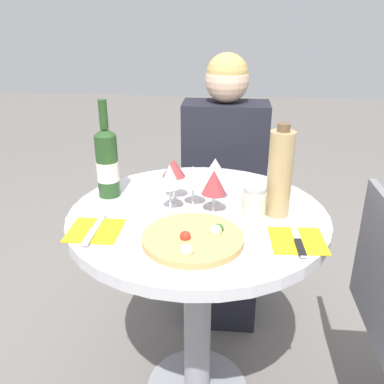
{
  "coord_description": "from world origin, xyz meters",
  "views": [
    {
      "loc": [
        0.09,
        -1.22,
        1.38
      ],
      "look_at": [
        -0.01,
        -0.07,
        0.88
      ],
      "focal_mm": 40.0,
      "sensor_mm": 36.0,
      "label": 1
    }
  ],
  "objects_px": {
    "seated_diner": "(223,204)",
    "pizza_large": "(193,238)",
    "wine_bottle": "(107,162)",
    "chair_behind_diner": "(223,211)",
    "tall_carafe": "(280,173)",
    "dining_table": "(198,257)"
  },
  "relations": [
    {
      "from": "chair_behind_diner",
      "to": "tall_carafe",
      "type": "xyz_separation_m",
      "value": [
        0.17,
        -0.7,
        0.48
      ]
    },
    {
      "from": "pizza_large",
      "to": "wine_bottle",
      "type": "xyz_separation_m",
      "value": [
        -0.32,
        0.3,
        0.11
      ]
    },
    {
      "from": "dining_table",
      "to": "wine_bottle",
      "type": "xyz_separation_m",
      "value": [
        -0.32,
        0.1,
        0.29
      ]
    },
    {
      "from": "dining_table",
      "to": "seated_diner",
      "type": "relative_size",
      "value": 0.69
    },
    {
      "from": "wine_bottle",
      "to": "tall_carafe",
      "type": "bearing_deg",
      "value": -9.58
    },
    {
      "from": "chair_behind_diner",
      "to": "dining_table",
      "type": "bearing_deg",
      "value": 84.11
    },
    {
      "from": "dining_table",
      "to": "pizza_large",
      "type": "xyz_separation_m",
      "value": [
        0.0,
        -0.19,
        0.18
      ]
    },
    {
      "from": "chair_behind_diner",
      "to": "tall_carafe",
      "type": "distance_m",
      "value": 0.87
    },
    {
      "from": "wine_bottle",
      "to": "dining_table",
      "type": "bearing_deg",
      "value": -18.35
    },
    {
      "from": "seated_diner",
      "to": "tall_carafe",
      "type": "relative_size",
      "value": 4.14
    },
    {
      "from": "chair_behind_diner",
      "to": "pizza_large",
      "type": "xyz_separation_m",
      "value": [
        -0.07,
        -0.9,
        0.35
      ]
    },
    {
      "from": "chair_behind_diner",
      "to": "seated_diner",
      "type": "relative_size",
      "value": 0.72
    },
    {
      "from": "dining_table",
      "to": "seated_diner",
      "type": "xyz_separation_m",
      "value": [
        0.07,
        0.58,
        -0.07
      ]
    },
    {
      "from": "seated_diner",
      "to": "wine_bottle",
      "type": "distance_m",
      "value": 0.71
    },
    {
      "from": "dining_table",
      "to": "wine_bottle",
      "type": "distance_m",
      "value": 0.44
    },
    {
      "from": "dining_table",
      "to": "pizza_large",
      "type": "height_order",
      "value": "pizza_large"
    },
    {
      "from": "seated_diner",
      "to": "wine_bottle",
      "type": "bearing_deg",
      "value": 50.56
    },
    {
      "from": "seated_diner",
      "to": "wine_bottle",
      "type": "height_order",
      "value": "seated_diner"
    },
    {
      "from": "pizza_large",
      "to": "wine_bottle",
      "type": "height_order",
      "value": "wine_bottle"
    },
    {
      "from": "chair_behind_diner",
      "to": "pizza_large",
      "type": "bearing_deg",
      "value": 85.35
    },
    {
      "from": "seated_diner",
      "to": "pizza_large",
      "type": "height_order",
      "value": "seated_diner"
    },
    {
      "from": "seated_diner",
      "to": "pizza_large",
      "type": "distance_m",
      "value": 0.81
    }
  ]
}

